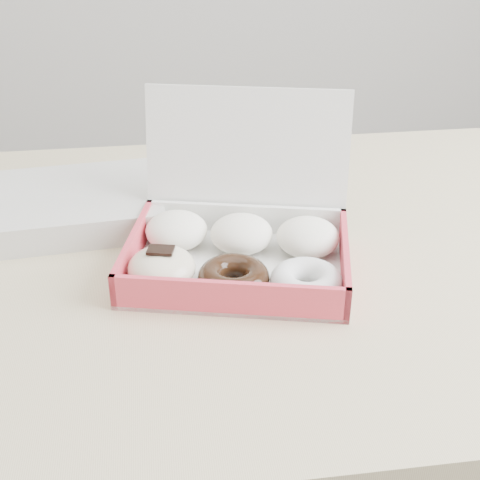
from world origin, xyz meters
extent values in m
cube|color=tan|center=(0.00, 0.00, 0.73)|extent=(1.20, 0.80, 0.04)
cylinder|color=tan|center=(0.55, 0.35, 0.35)|extent=(0.05, 0.05, 0.71)
cube|color=white|center=(0.06, -0.06, 0.75)|extent=(0.32, 0.26, 0.01)
cube|color=#D63948|center=(0.03, -0.16, 0.77)|extent=(0.27, 0.07, 0.05)
cube|color=white|center=(0.08, 0.03, 0.77)|extent=(0.27, 0.07, 0.05)
cube|color=#D63948|center=(-0.07, -0.03, 0.77)|extent=(0.06, 0.20, 0.05)
cube|color=#D63948|center=(0.19, -0.09, 0.77)|extent=(0.06, 0.20, 0.05)
cube|color=white|center=(0.08, 0.05, 0.85)|extent=(0.28, 0.11, 0.20)
ellipsoid|color=white|center=(-0.02, 0.00, 0.78)|extent=(0.10, 0.10, 0.05)
ellipsoid|color=white|center=(0.07, -0.02, 0.78)|extent=(0.10, 0.10, 0.05)
ellipsoid|color=white|center=(0.15, -0.04, 0.78)|extent=(0.10, 0.10, 0.05)
ellipsoid|color=beige|center=(-0.04, -0.09, 0.78)|extent=(0.10, 0.10, 0.05)
cube|color=black|center=(-0.04, -0.09, 0.80)|extent=(0.04, 0.03, 0.00)
torus|color=black|center=(0.04, -0.11, 0.77)|extent=(0.11, 0.11, 0.03)
torus|color=white|center=(0.13, -0.13, 0.77)|extent=(0.11, 0.11, 0.03)
cube|color=silver|center=(-0.17, 0.12, 0.77)|extent=(0.28, 0.23, 0.04)
camera|label=1|loc=(-0.04, -0.78, 1.20)|focal=50.00mm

